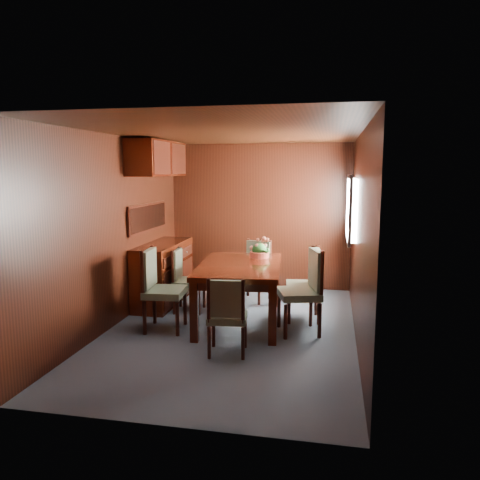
% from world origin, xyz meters
% --- Properties ---
extents(ground, '(4.50, 4.50, 0.00)m').
position_xyz_m(ground, '(0.00, 0.00, 0.00)').
color(ground, '#3A444F').
rests_on(ground, ground).
extents(room_shell, '(3.06, 4.52, 2.41)m').
position_xyz_m(room_shell, '(-0.10, 0.33, 1.63)').
color(room_shell, black).
rests_on(room_shell, ground).
extents(sideboard, '(0.48, 1.40, 0.90)m').
position_xyz_m(sideboard, '(-1.25, 1.00, 0.45)').
color(sideboard, black).
rests_on(sideboard, ground).
extents(dining_table, '(1.18, 1.74, 0.77)m').
position_xyz_m(dining_table, '(0.04, 0.33, 0.66)').
color(dining_table, black).
rests_on(dining_table, ground).
extents(chair_left_near, '(0.51, 0.53, 1.03)m').
position_xyz_m(chair_left_near, '(-0.89, -0.14, 0.57)').
color(chair_left_near, black).
rests_on(chair_left_near, ground).
extents(chair_left_far, '(0.43, 0.45, 0.89)m').
position_xyz_m(chair_left_far, '(-0.82, 0.67, 0.49)').
color(chair_left_far, black).
rests_on(chair_left_far, ground).
extents(chair_right_near, '(0.59, 0.61, 1.04)m').
position_xyz_m(chair_right_near, '(0.90, 0.11, 0.58)').
color(chair_right_near, black).
rests_on(chair_right_near, ground).
extents(chair_right_far, '(0.49, 0.51, 0.96)m').
position_xyz_m(chair_right_far, '(0.92, 0.61, 0.54)').
color(chair_right_far, black).
rests_on(chair_right_far, ground).
extents(chair_head, '(0.45, 0.44, 0.86)m').
position_xyz_m(chair_head, '(0.13, -0.79, 0.48)').
color(chair_head, black).
rests_on(chair_head, ground).
extents(chair_foot, '(0.54, 0.53, 0.91)m').
position_xyz_m(chair_foot, '(0.06, 1.46, 0.51)').
color(chair_foot, black).
rests_on(chair_foot, ground).
extents(flower_centerpiece, '(0.29, 0.29, 0.29)m').
position_xyz_m(flower_centerpiece, '(0.22, 0.82, 0.91)').
color(flower_centerpiece, '#B04A35').
rests_on(flower_centerpiece, dining_table).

